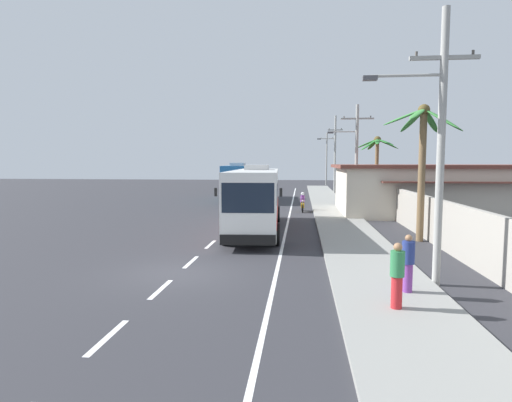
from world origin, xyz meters
name	(u,v)px	position (x,y,z in m)	size (l,w,h in m)	color
ground_plane	(179,273)	(0.00, 0.00, 0.00)	(160.00, 160.00, 0.00)	#303035
sidewalk_kerb	(346,230)	(6.80, 10.00, 0.07)	(3.20, 90.00, 0.14)	gray
lane_markings	(269,219)	(2.06, 14.72, 0.00)	(3.56, 71.00, 0.01)	white
boundary_wall	(400,205)	(10.60, 14.00, 1.09)	(0.24, 60.00, 2.18)	#9E998E
coach_bus_foreground	(256,197)	(1.71, 9.54, 1.94)	(3.30, 12.31, 3.72)	white
coach_bus_far_lane	(239,181)	(-2.09, 29.08, 1.99)	(3.17, 10.86, 3.82)	#2366A8
motorcycle_beside_bus	(303,204)	(4.36, 19.34, 0.63)	(0.56, 1.96, 1.53)	black
pedestrian_near_kerb	(408,262)	(7.32, -1.88, 1.01)	(0.36, 0.36, 1.67)	#75388E
pedestrian_midwalk	(397,274)	(6.70, -3.34, 1.03)	(0.36, 0.36, 1.70)	red
utility_pole_nearest	(438,140)	(8.41, -0.59, 4.54)	(3.43, 0.24, 8.51)	#9E9E99
utility_pole_mid	(355,155)	(8.36, 19.20, 4.45)	(3.47, 0.24, 8.24)	#9E9E99
utility_pole_far	(334,153)	(8.25, 38.99, 5.00)	(3.08, 0.24, 9.52)	#9E9E99
utility_pole_distant	(327,158)	(8.46, 58.78, 4.63)	(2.39, 0.24, 8.79)	#9E9E99
palm_nearest	(377,155)	(10.14, 20.14, 4.43)	(3.19, 3.29, 5.91)	brown
palm_second	(423,147)	(10.08, 7.19, 4.60)	(3.83, 3.67, 6.65)	brown
roadside_building	(440,189)	(14.61, 18.93, 1.86)	(15.61, 9.96, 3.70)	beige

